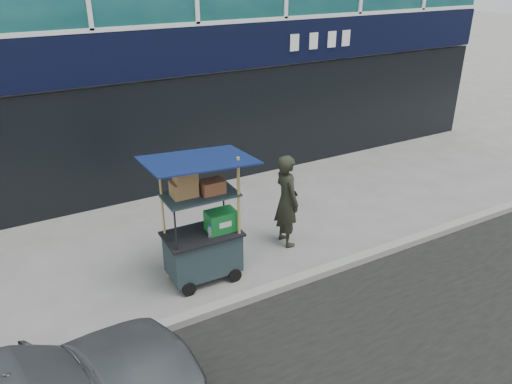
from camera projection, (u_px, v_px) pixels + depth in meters
ground at (305, 272)px, 7.95m from camera, size 80.00×80.00×0.00m
curb at (313, 275)px, 7.77m from camera, size 80.00×0.18×0.12m
vendor_cart at (203, 237)px, 7.51m from camera, size 1.54×1.10×2.06m
vendor_man at (287, 201)px, 8.44m from camera, size 0.43×0.62×1.64m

